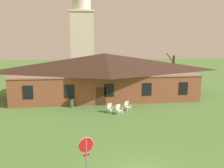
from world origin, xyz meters
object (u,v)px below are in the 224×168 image
Objects in this scene: lawn_chair_near_door at (119,109)px; lawn_chair_left_end at (127,106)px; lawn_chair_by_porch at (110,108)px; trash_bin at (71,103)px; stop_sign at (86,151)px.

lawn_chair_near_door is 1.00× the size of lawn_chair_left_end.
trash_bin is (-4.11, 2.72, -0.00)m from lawn_chair_by_porch.
lawn_chair_left_end is (4.63, 12.78, -1.19)m from stop_sign.
lawn_chair_near_door is (3.50, 11.54, -1.19)m from stop_sign.
trash_bin reaches higher than lawn_chair_near_door.
lawn_chair_left_end is 0.98× the size of trash_bin.
lawn_chair_near_door is 5.91m from trash_bin.
trash_bin is (-4.91, 3.28, -0.00)m from lawn_chair_near_door.
stop_sign is at bearing -109.91° from lawn_chair_left_end.
lawn_chair_left_end is (1.13, 1.24, 0.00)m from lawn_chair_near_door.
trash_bin reaches higher than lawn_chair_left_end.
lawn_chair_near_door is at bearing -132.27° from lawn_chair_left_end.
trash_bin reaches higher than lawn_chair_by_porch.
lawn_chair_by_porch and lawn_chair_left_end have the same top height.
lawn_chair_by_porch and lawn_chair_near_door have the same top height.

